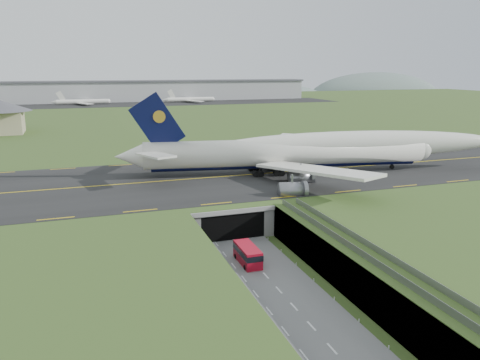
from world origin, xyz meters
name	(u,v)px	position (x,y,z in m)	size (l,w,h in m)	color
ground	(248,257)	(0.00, 0.00, 0.00)	(900.00, 900.00, 0.00)	#3B5221
airfield_deck	(248,240)	(0.00, 0.00, 3.00)	(800.00, 800.00, 6.00)	gray
trench_road	(265,275)	(0.00, -7.50, 0.10)	(12.00, 75.00, 0.20)	slate
taxiway	(200,179)	(0.00, 33.00, 6.09)	(800.00, 44.00, 0.18)	black
tunnel_portal	(220,210)	(0.00, 16.71, 3.33)	(17.00, 22.30, 6.00)	gray
guideway	(373,263)	(11.00, -19.11, 5.32)	(3.00, 53.00, 7.05)	#A8A8A3
jumbo_jet	(314,150)	(27.94, 31.04, 11.43)	(94.41, 60.14, 20.19)	white
shuttle_tram	(248,255)	(-1.01, -2.60, 1.61)	(2.79, 7.15, 2.93)	#AE0B1F
cargo_terminal	(114,91)	(-0.21, 299.41, 13.96)	(320.00, 67.00, 15.60)	#B2B2B2
distant_hills	(169,102)	(64.38, 430.00, -4.00)	(700.00, 91.00, 60.00)	slate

